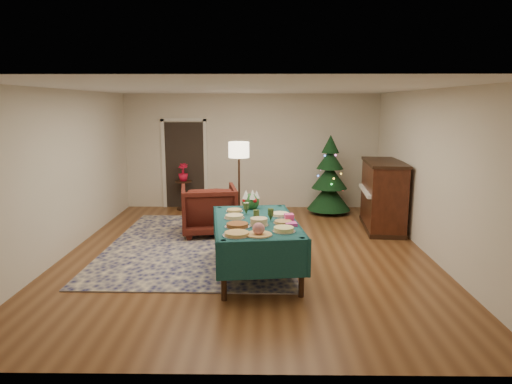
{
  "coord_description": "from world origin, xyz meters",
  "views": [
    {
      "loc": [
        0.25,
        -7.32,
        2.46
      ],
      "look_at": [
        0.15,
        0.2,
        1.01
      ],
      "focal_mm": 32.0,
      "sensor_mm": 36.0,
      "label": 1
    }
  ],
  "objects_px": {
    "gift_box": "(289,218)",
    "floor_lamp": "(239,155)",
    "buffet_table": "(256,231)",
    "potted_plant": "(183,176)",
    "christmas_tree": "(330,178)",
    "piano": "(383,196)",
    "armchair": "(209,207)",
    "side_table": "(184,196)"
  },
  "relations": [
    {
      "from": "armchair",
      "to": "potted_plant",
      "type": "relative_size",
      "value": 2.53
    },
    {
      "from": "gift_box",
      "to": "armchair",
      "type": "height_order",
      "value": "armchair"
    },
    {
      "from": "gift_box",
      "to": "piano",
      "type": "bearing_deg",
      "value": 51.12
    },
    {
      "from": "side_table",
      "to": "christmas_tree",
      "type": "distance_m",
      "value": 3.42
    },
    {
      "from": "piano",
      "to": "christmas_tree",
      "type": "bearing_deg",
      "value": 122.98
    },
    {
      "from": "gift_box",
      "to": "side_table",
      "type": "bearing_deg",
      "value": 118.49
    },
    {
      "from": "buffet_table",
      "to": "armchair",
      "type": "xyz_separation_m",
      "value": [
        -0.92,
        2.05,
        -0.12
      ]
    },
    {
      "from": "armchair",
      "to": "christmas_tree",
      "type": "distance_m",
      "value": 3.1
    },
    {
      "from": "christmas_tree",
      "to": "buffet_table",
      "type": "bearing_deg",
      "value": -113.14
    },
    {
      "from": "floor_lamp",
      "to": "buffet_table",
      "type": "bearing_deg",
      "value": -82.14
    },
    {
      "from": "armchair",
      "to": "floor_lamp",
      "type": "relative_size",
      "value": 0.61
    },
    {
      "from": "potted_plant",
      "to": "christmas_tree",
      "type": "distance_m",
      "value": 3.39
    },
    {
      "from": "floor_lamp",
      "to": "gift_box",
      "type": "bearing_deg",
      "value": -72.59
    },
    {
      "from": "floor_lamp",
      "to": "piano",
      "type": "relative_size",
      "value": 1.05
    },
    {
      "from": "floor_lamp",
      "to": "armchair",
      "type": "bearing_deg",
      "value": -129.56
    },
    {
      "from": "side_table",
      "to": "christmas_tree",
      "type": "xyz_separation_m",
      "value": [
        3.38,
        -0.3,
        0.47
      ]
    },
    {
      "from": "gift_box",
      "to": "potted_plant",
      "type": "xyz_separation_m",
      "value": [
        -2.24,
        4.12,
        -0.04
      ]
    },
    {
      "from": "armchair",
      "to": "potted_plant",
      "type": "distance_m",
      "value": 2.23
    },
    {
      "from": "buffet_table",
      "to": "potted_plant",
      "type": "relative_size",
      "value": 5.26
    },
    {
      "from": "armchair",
      "to": "christmas_tree",
      "type": "bearing_deg",
      "value": -155.02
    },
    {
      "from": "buffet_table",
      "to": "floor_lamp",
      "type": "bearing_deg",
      "value": 97.86
    },
    {
      "from": "gift_box",
      "to": "side_table",
      "type": "distance_m",
      "value": 4.72
    },
    {
      "from": "gift_box",
      "to": "christmas_tree",
      "type": "relative_size",
      "value": 0.07
    },
    {
      "from": "gift_box",
      "to": "piano",
      "type": "relative_size",
      "value": 0.08
    },
    {
      "from": "gift_box",
      "to": "piano",
      "type": "distance_m",
      "value": 3.2
    },
    {
      "from": "armchair",
      "to": "potted_plant",
      "type": "xyz_separation_m",
      "value": [
        -0.83,
        2.05,
        0.28
      ]
    },
    {
      "from": "side_table",
      "to": "potted_plant",
      "type": "xyz_separation_m",
      "value": [
        0.0,
        -0.0,
        0.47
      ]
    },
    {
      "from": "gift_box",
      "to": "christmas_tree",
      "type": "bearing_deg",
      "value": 73.4
    },
    {
      "from": "christmas_tree",
      "to": "piano",
      "type": "distance_m",
      "value": 1.6
    },
    {
      "from": "floor_lamp",
      "to": "side_table",
      "type": "xyz_separation_m",
      "value": [
        -1.38,
        1.38,
        -1.12
      ]
    },
    {
      "from": "buffet_table",
      "to": "piano",
      "type": "xyz_separation_m",
      "value": [
        2.49,
        2.46,
        0.03
      ]
    },
    {
      "from": "christmas_tree",
      "to": "piano",
      "type": "xyz_separation_m",
      "value": [
        0.87,
        -1.34,
        -0.14
      ]
    },
    {
      "from": "floor_lamp",
      "to": "christmas_tree",
      "type": "xyz_separation_m",
      "value": [
        2.0,
        1.09,
        -0.65
      ]
    },
    {
      "from": "buffet_table",
      "to": "side_table",
      "type": "bearing_deg",
      "value": 113.16
    },
    {
      "from": "gift_box",
      "to": "potted_plant",
      "type": "height_order",
      "value": "potted_plant"
    },
    {
      "from": "buffet_table",
      "to": "armchair",
      "type": "distance_m",
      "value": 2.25
    },
    {
      "from": "floor_lamp",
      "to": "side_table",
      "type": "relative_size",
      "value": 2.49
    },
    {
      "from": "gift_box",
      "to": "piano",
      "type": "height_order",
      "value": "piano"
    },
    {
      "from": "gift_box",
      "to": "floor_lamp",
      "type": "relative_size",
      "value": 0.07
    },
    {
      "from": "floor_lamp",
      "to": "piano",
      "type": "distance_m",
      "value": 2.98
    },
    {
      "from": "side_table",
      "to": "christmas_tree",
      "type": "bearing_deg",
      "value": -5.05
    },
    {
      "from": "floor_lamp",
      "to": "piano",
      "type": "bearing_deg",
      "value": -4.96
    }
  ]
}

